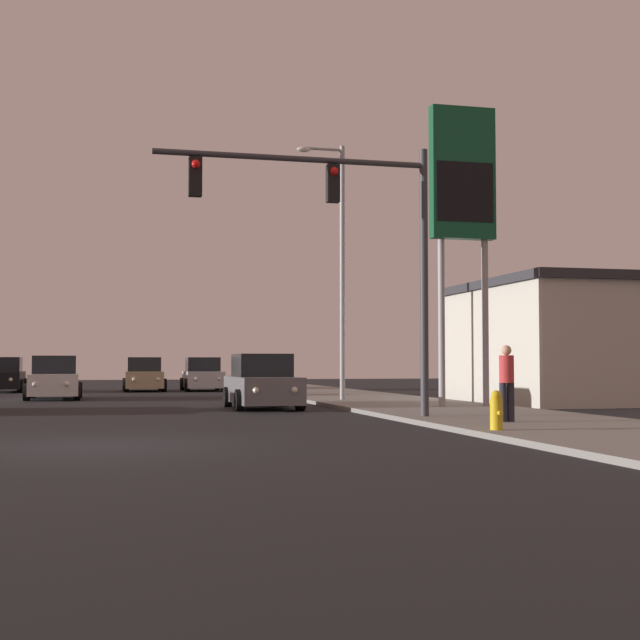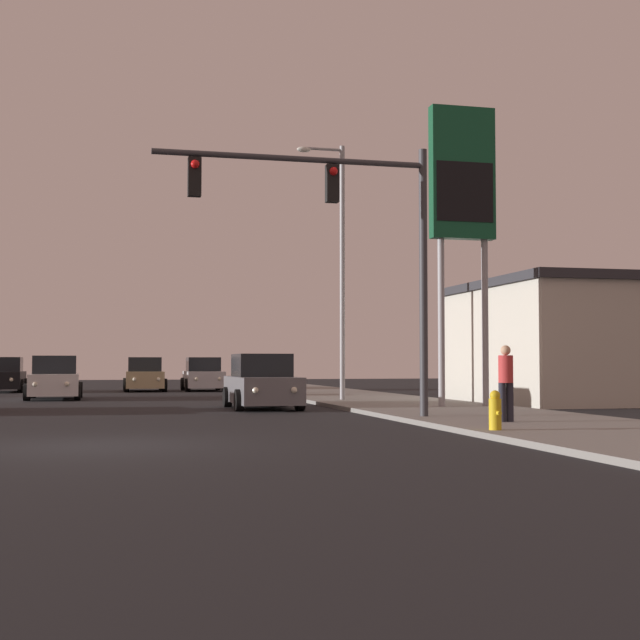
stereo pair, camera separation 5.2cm
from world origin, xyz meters
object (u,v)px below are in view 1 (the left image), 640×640
Objects in this scene: car_white at (54,379)px; car_tan at (144,376)px; car_grey at (262,384)px; gas_station_sign at (463,190)px; car_black at (3,376)px; traffic_light_mast at (351,225)px; fire_hydrant at (496,411)px; car_silver at (203,376)px; pedestrian_on_sidewalk at (507,380)px; street_lamp at (339,258)px.

car_tan is at bearing -114.14° from car_white.
gas_station_sign reaches higher than car_grey.
car_white is at bearing 68.94° from car_tan.
traffic_light_mast reaches higher than car_black.
gas_station_sign reaches higher than fire_hydrant.
traffic_light_mast is at bearing 114.21° from car_white.
car_black is at bearing -1.21° from car_silver.
traffic_light_mast is 3.97× the size of pedestrian_on_sidewalk.
car_white is 5.71× the size of fire_hydrant.
car_tan is 25.39m from traffic_light_mast.
car_white and car_grey have the same top height.
gas_station_sign is (15.21, -20.54, 5.86)m from car_black.
gas_station_sign reaches higher than pedestrian_on_sidewalk.
car_silver is 9.57m from car_black.
traffic_light_mast reaches higher than car_white.
car_white is 20.78m from pedestrian_on_sidewalk.
fire_hydrant is at bearing -109.03° from gas_station_sign.
car_silver is 2.90m from car_tan.
pedestrian_on_sidewalk is at bearing 112.53° from car_grey.
gas_station_sign is at bearing 158.37° from car_grey.
car_silver is 5.69× the size of fire_hydrant.
pedestrian_on_sidewalk is (3.78, -27.02, 0.27)m from car_silver.
car_tan is 22.80m from gas_station_sign.
pedestrian_on_sidewalk reaches higher than car_black.
car_grey is 0.48× the size of street_lamp.
traffic_light_mast is at bearing 92.95° from car_silver.
car_white and car_black have the same top height.
car_silver reaches higher than fire_hydrant.
car_black is 1.00× the size of car_tan.
gas_station_sign is (8.54, -20.31, 5.86)m from car_tan.
car_white is 1.00× the size of car_black.
car_silver is at bearing -90.81° from car_grey.
car_white and car_tan have the same top height.
street_lamp is at bearing 148.55° from car_white.
car_white is 1.00× the size of car_silver.
car_black is 20.65m from car_grey.
pedestrian_on_sidewalk is (3.85, -9.03, 0.27)m from car_grey.
car_grey is at bearing 158.95° from gas_station_sign.
car_white reaches higher than fire_hydrant.
car_white is at bearing 115.95° from traffic_light_mast.
gas_station_sign is (4.75, 4.48, 1.93)m from traffic_light_mast.
pedestrian_on_sidewalk is at bearing -87.36° from street_lamp.
car_grey is (6.62, -8.91, 0.00)m from car_white.
car_grey is (9.49, -18.34, 0.00)m from car_black.
car_black is 30.45m from pedestrian_on_sidewalk.
pedestrian_on_sidewalk reaches higher than car_white.
car_black is 2.59× the size of pedestrian_on_sidewalk.
fire_hydrant is (2.55, -29.16, -0.27)m from car_silver.
street_lamp is 6.16m from gas_station_sign.
car_white is 17.78m from traffic_light_mast.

